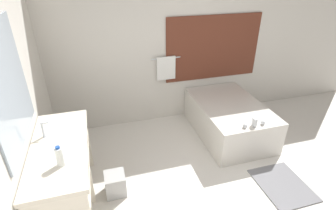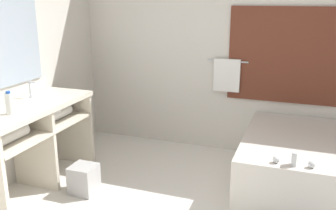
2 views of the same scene
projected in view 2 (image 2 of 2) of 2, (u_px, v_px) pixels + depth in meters
wall_back_with_blinds at (256, 46)px, 4.41m from camera, size 7.40×0.13×2.70m
vanity_counter at (34, 127)px, 3.73m from camera, size 0.57×1.40×0.89m
sink_faucet at (31, 90)px, 3.85m from camera, size 0.09×0.04×0.18m
bathtub at (294, 161)px, 3.78m from camera, size 1.00×1.55×0.67m
water_bottle_1 at (9, 103)px, 3.31m from camera, size 0.07×0.07×0.21m
waste_bin at (84, 179)px, 3.73m from camera, size 0.25×0.25×0.29m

